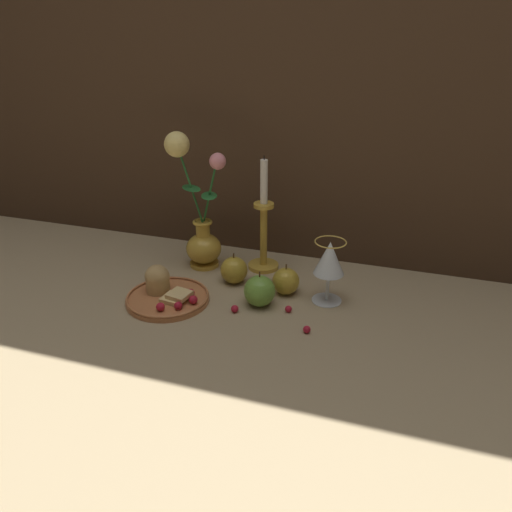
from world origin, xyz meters
name	(u,v)px	position (x,y,z in m)	size (l,w,h in m)	color
ground_plane	(250,295)	(0.00, 0.00, 0.00)	(2.40, 2.40, 0.00)	#9E8966
wall_back	(286,14)	(0.00, 0.27, 0.60)	(2.40, 0.04, 1.20)	#422D1E
vase	(199,220)	(-0.17, 0.12, 0.13)	(0.15, 0.09, 0.35)	gold
plate_with_pastries	(165,292)	(-0.18, -0.08, 0.02)	(0.19, 0.19, 0.08)	#B77042
wine_glass	(329,261)	(0.18, 0.03, 0.10)	(0.07, 0.07, 0.15)	silver
candlestick	(264,232)	(-0.01, 0.15, 0.10)	(0.08, 0.08, 0.30)	gold
apple_beside_vase	(234,270)	(-0.06, 0.05, 0.03)	(0.07, 0.07, 0.08)	#B2932D
apple_near_glass	(260,291)	(0.04, -0.03, 0.04)	(0.07, 0.07, 0.08)	#669938
apple_at_table_edge	(286,281)	(0.08, 0.04, 0.03)	(0.06, 0.06, 0.08)	#B2932D
berry_near_plate	(235,309)	(-0.01, -0.08, 0.01)	(0.02, 0.02, 0.02)	#AD192D
berry_front_center	(307,329)	(0.16, -0.11, 0.01)	(0.02, 0.02, 0.02)	#AD192D
berry_by_glass_stem	(257,278)	(0.00, 0.07, 0.01)	(0.02, 0.02, 0.02)	#AD192D
berry_under_candlestick	(288,309)	(0.11, -0.04, 0.01)	(0.02, 0.02, 0.02)	#AD192D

